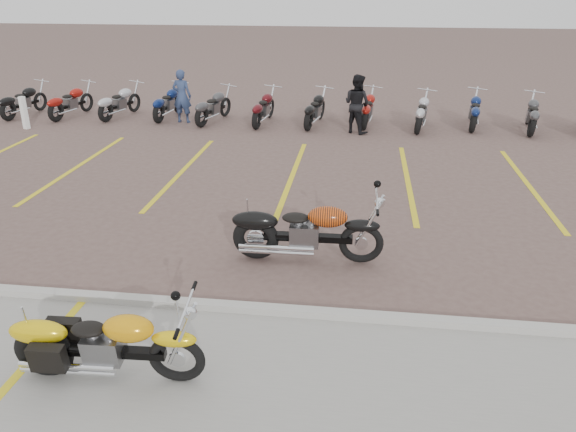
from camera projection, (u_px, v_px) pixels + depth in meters
name	position (u px, v px, depth m)	size (l,w,h in m)	color
ground	(264.00, 249.00, 9.71)	(100.00, 100.00, 0.00)	brown
curb	(240.00, 308.00, 7.86)	(60.00, 0.18, 0.12)	#ADAAA3
parking_stripes	(292.00, 175.00, 13.36)	(38.00, 5.50, 0.01)	yellow
yellow_cruiser	(105.00, 345.00, 6.41)	(2.24, 0.35, 0.92)	black
flame_cruiser	(304.00, 233.00, 9.13)	(2.47, 0.37, 1.02)	black
person_a	(182.00, 96.00, 18.00)	(0.62, 0.41, 1.70)	navy
person_b	(357.00, 104.00, 16.76)	(0.85, 0.66, 1.75)	black
bollard	(24.00, 113.00, 17.35)	(0.15, 0.15, 1.00)	white
bg_bike_row	(315.00, 107.00, 17.94)	(20.79, 2.08, 1.10)	black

